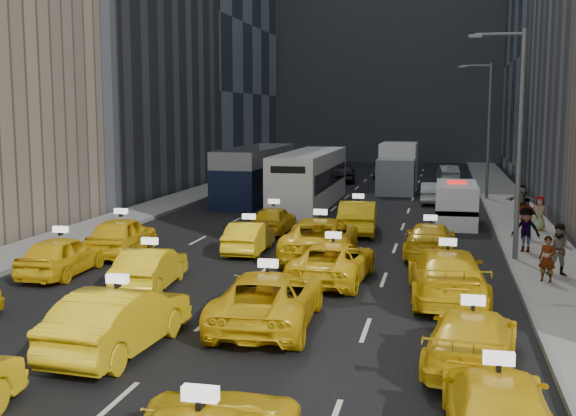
% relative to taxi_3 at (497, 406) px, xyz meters
% --- Properties ---
extents(ground, '(160.00, 160.00, 0.00)m').
position_rel_taxi_3_xyz_m(ground, '(-7.50, 4.21, -0.68)').
color(ground, black).
rests_on(ground, ground).
extents(sidewalk_west, '(3.00, 90.00, 0.15)m').
position_rel_taxi_3_xyz_m(sidewalk_west, '(-18.00, 29.21, -0.60)').
color(sidewalk_west, gray).
rests_on(sidewalk_west, ground).
extents(sidewalk_east, '(3.00, 90.00, 0.15)m').
position_rel_taxi_3_xyz_m(sidewalk_east, '(3.00, 29.21, -0.60)').
color(sidewalk_east, gray).
rests_on(sidewalk_east, ground).
extents(curb_west, '(0.15, 90.00, 0.18)m').
position_rel_taxi_3_xyz_m(curb_west, '(-16.55, 29.21, -0.59)').
color(curb_west, slate).
rests_on(curb_west, ground).
extents(curb_east, '(0.15, 90.00, 0.18)m').
position_rel_taxi_3_xyz_m(curb_east, '(1.55, 29.21, -0.59)').
color(curb_east, slate).
rests_on(curb_east, ground).
extents(streetlight_near, '(2.15, 0.22, 9.00)m').
position_rel_taxi_3_xyz_m(streetlight_near, '(1.68, 16.21, 4.24)').
color(streetlight_near, '#595B60').
rests_on(streetlight_near, ground).
extents(streetlight_far, '(2.15, 0.22, 9.00)m').
position_rel_taxi_3_xyz_m(streetlight_far, '(1.68, 36.21, 4.24)').
color(streetlight_far, '#595B60').
rests_on(streetlight_far, ground).
extents(taxi_3, '(1.97, 4.71, 1.36)m').
position_rel_taxi_3_xyz_m(taxi_3, '(0.00, 0.00, 0.00)').
color(taxi_3, yellow).
rests_on(taxi_3, ground).
extents(taxi_5, '(2.06, 5.05, 1.63)m').
position_rel_taxi_3_xyz_m(taxi_5, '(-8.78, 3.16, 0.14)').
color(taxi_5, yellow).
rests_on(taxi_5, ground).
extents(taxi_6, '(2.84, 5.69, 1.55)m').
position_rel_taxi_3_xyz_m(taxi_6, '(-5.69, 6.05, 0.10)').
color(taxi_6, yellow).
rests_on(taxi_6, ground).
extents(taxi_7, '(2.51, 4.95, 1.38)m').
position_rel_taxi_3_xyz_m(taxi_7, '(-0.30, 3.89, 0.01)').
color(taxi_7, yellow).
rests_on(taxi_7, ground).
extents(taxi_8, '(1.87, 4.38, 1.48)m').
position_rel_taxi_3_xyz_m(taxi_8, '(-14.44, 10.43, 0.06)').
color(taxi_8, yellow).
rests_on(taxi_8, ground).
extents(taxi_9, '(1.84, 4.33, 1.39)m').
position_rel_taxi_3_xyz_m(taxi_9, '(-10.58, 9.37, 0.02)').
color(taxi_9, yellow).
rests_on(taxi_9, ground).
extents(taxi_10, '(2.71, 5.29, 1.43)m').
position_rel_taxi_3_xyz_m(taxi_10, '(-4.71, 11.56, 0.04)').
color(taxi_10, yellow).
rests_on(taxi_10, ground).
extents(taxi_11, '(2.73, 5.85, 1.65)m').
position_rel_taxi_3_xyz_m(taxi_11, '(-0.85, 9.82, 0.15)').
color(taxi_11, yellow).
rests_on(taxi_11, ground).
extents(taxi_12, '(2.32, 4.85, 1.60)m').
position_rel_taxi_3_xyz_m(taxi_12, '(-13.98, 14.44, 0.12)').
color(taxi_12, yellow).
rests_on(taxi_12, ground).
extents(taxi_13, '(1.50, 4.05, 1.32)m').
position_rel_taxi_3_xyz_m(taxi_13, '(-8.93, 15.90, -0.02)').
color(taxi_13, yellow).
rests_on(taxi_13, ground).
extents(taxi_14, '(3.16, 6.20, 1.68)m').
position_rel_taxi_3_xyz_m(taxi_14, '(-5.82, 15.39, 0.16)').
color(taxi_14, yellow).
rests_on(taxi_14, ground).
extents(taxi_15, '(2.10, 4.85, 1.39)m').
position_rel_taxi_3_xyz_m(taxi_15, '(-1.50, 16.69, 0.02)').
color(taxi_15, yellow).
rests_on(taxi_15, ground).
extents(taxi_16, '(1.73, 4.00, 1.34)m').
position_rel_taxi_3_xyz_m(taxi_16, '(-9.02, 20.83, -0.01)').
color(taxi_16, yellow).
rests_on(taxi_16, ground).
extents(taxi_17, '(2.01, 4.98, 1.61)m').
position_rel_taxi_3_xyz_m(taxi_17, '(-5.03, 21.67, 0.13)').
color(taxi_17, yellow).
rests_on(taxi_17, ground).
extents(nypd_van, '(2.57, 5.56, 2.31)m').
position_rel_taxi_3_xyz_m(nypd_van, '(-0.34, 25.52, 0.37)').
color(nypd_van, silver).
rests_on(nypd_van, ground).
extents(double_decker, '(2.89, 11.89, 3.45)m').
position_rel_taxi_3_xyz_m(double_decker, '(-13.24, 33.38, 1.03)').
color(double_decker, black).
rests_on(double_decker, ground).
extents(city_bus, '(3.54, 13.22, 3.38)m').
position_rel_taxi_3_xyz_m(city_bus, '(-9.17, 31.27, 1.00)').
color(city_bus, silver).
rests_on(city_bus, ground).
extents(box_truck, '(3.23, 7.86, 3.51)m').
position_rel_taxi_3_xyz_m(box_truck, '(-4.31, 40.76, 1.05)').
color(box_truck, silver).
rests_on(box_truck, ground).
extents(misc_car_0, '(1.45, 4.11, 1.35)m').
position_rel_taxi_3_xyz_m(misc_car_0, '(-1.68, 34.10, -0.00)').
color(misc_car_0, '#B1B4B9').
rests_on(misc_car_0, ground).
extents(misc_car_1, '(3.15, 5.73, 1.52)m').
position_rel_taxi_3_xyz_m(misc_car_1, '(-14.83, 44.55, 0.08)').
color(misc_car_1, black).
rests_on(misc_car_1, ground).
extents(misc_car_2, '(2.87, 5.75, 1.61)m').
position_rel_taxi_3_xyz_m(misc_car_2, '(-5.79, 51.63, 0.12)').
color(misc_car_2, gray).
rests_on(misc_car_2, ground).
extents(misc_car_3, '(2.36, 4.66, 1.52)m').
position_rel_taxi_3_xyz_m(misc_car_3, '(-9.06, 46.43, 0.08)').
color(misc_car_3, black).
rests_on(misc_car_3, ground).
extents(misc_car_4, '(2.03, 4.38, 1.39)m').
position_rel_taxi_3_xyz_m(misc_car_4, '(-0.67, 48.92, 0.02)').
color(misc_car_4, '#95989C').
rests_on(misc_car_4, ground).
extents(pedestrian_0, '(0.68, 0.57, 1.58)m').
position_rel_taxi_3_xyz_m(pedestrian_0, '(2.49, 12.48, 0.26)').
color(pedestrian_0, gray).
rests_on(pedestrian_0, sidewalk_east).
extents(pedestrian_1, '(0.97, 0.63, 1.85)m').
position_rel_taxi_3_xyz_m(pedestrian_1, '(3.05, 13.55, 0.40)').
color(pedestrian_1, gray).
rests_on(pedestrian_1, sidewalk_east).
extents(pedestrian_2, '(1.28, 0.86, 1.84)m').
position_rel_taxi_3_xyz_m(pedestrian_2, '(2.34, 17.81, 0.39)').
color(pedestrian_2, gray).
rests_on(pedestrian_2, sidewalk_east).
extents(pedestrian_3, '(1.16, 0.69, 1.86)m').
position_rel_taxi_3_xyz_m(pedestrian_3, '(2.67, 21.08, 0.40)').
color(pedestrian_3, gray).
rests_on(pedestrian_3, sidewalk_east).
extents(pedestrian_4, '(0.87, 0.54, 1.67)m').
position_rel_taxi_3_xyz_m(pedestrian_4, '(3.57, 23.59, 0.31)').
color(pedestrian_4, gray).
rests_on(pedestrian_4, sidewalk_east).
extents(pedestrian_5, '(1.68, 0.88, 1.75)m').
position_rel_taxi_3_xyz_m(pedestrian_5, '(3.19, 28.01, 0.34)').
color(pedestrian_5, gray).
rests_on(pedestrian_5, sidewalk_east).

